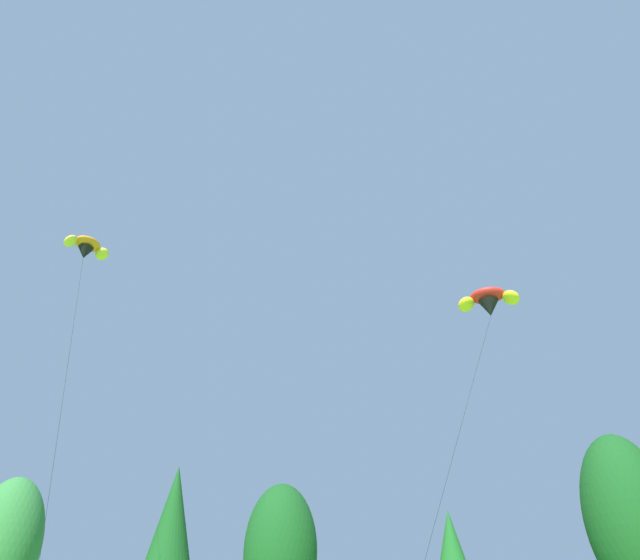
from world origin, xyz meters
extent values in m
ellipsoid|color=#2D7033|center=(-21.88, 45.24, 7.24)|extent=(5.02, 5.02, 9.35)
cone|color=#144719|center=(-9.48, 44.38, 7.72)|extent=(4.30, 4.30, 9.07)
ellipsoid|color=#144719|center=(-1.49, 42.04, 6.29)|extent=(4.60, 4.60, 8.13)
ellipsoid|color=#144719|center=(20.77, 44.54, 8.31)|extent=(5.49, 5.49, 10.74)
ellipsoid|color=orange|center=(-14.36, 34.05, 24.97)|extent=(2.20, 2.25, 0.89)
ellipsoid|color=yellow|center=(-13.64, 34.92, 24.66)|extent=(1.40, 1.40, 1.05)
ellipsoid|color=yellow|center=(-15.07, 33.19, 24.66)|extent=(1.44, 1.41, 1.05)
cone|color=black|center=(-14.45, 34.13, 24.28)|extent=(1.42, 1.42, 0.86)
cylinder|color=black|center=(-9.66, 27.40, 12.74)|extent=(9.61, 13.49, 22.24)
ellipsoid|color=red|center=(12.25, 35.43, 20.12)|extent=(2.43, 1.89, 1.06)
ellipsoid|color=yellow|center=(13.57, 35.12, 19.74)|extent=(1.27, 1.41, 1.25)
ellipsoid|color=yellow|center=(10.92, 35.74, 19.74)|extent=(1.47, 1.43, 1.25)
cone|color=black|center=(12.28, 35.56, 19.29)|extent=(1.46, 1.46, 1.05)
cylinder|color=black|center=(8.75, 28.91, 10.19)|extent=(7.06, 13.30, 17.15)
camera|label=1|loc=(4.95, 2.91, 2.27)|focal=32.47mm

